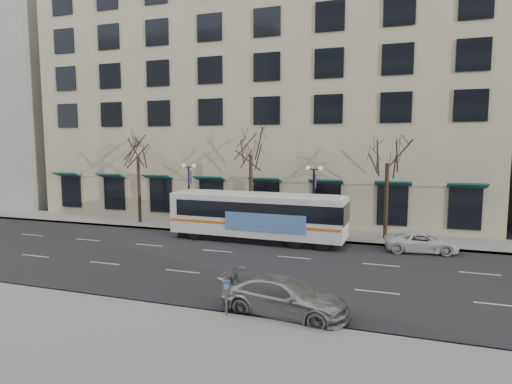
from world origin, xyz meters
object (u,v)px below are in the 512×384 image
at_px(tree_far_mid, 251,142).
at_px(white_pickup, 422,242).
at_px(tree_far_left, 138,145).
at_px(pay_station, 226,290).
at_px(lamp_post_left, 189,192).
at_px(lamp_post_right, 314,197).
at_px(city_bus, 258,215).
at_px(silver_car, 285,297).
at_px(tree_far_right, 388,149).

relative_size(tree_far_mid, white_pickup, 1.92).
distance_m(tree_far_left, pay_station, 22.42).
bearing_deg(tree_far_left, pay_station, -47.84).
height_order(lamp_post_left, white_pickup, lamp_post_left).
height_order(lamp_post_left, lamp_post_right, same).
height_order(tree_far_mid, city_bus, tree_far_mid).
bearing_deg(silver_car, lamp_post_right, 14.03).
bearing_deg(silver_car, pay_station, 125.98).
bearing_deg(tree_far_mid, lamp_post_left, -173.15).
distance_m(tree_far_mid, city_bus, 6.11).
height_order(tree_far_left, lamp_post_left, tree_far_left).
bearing_deg(tree_far_right, white_pickup, -48.80).
height_order(silver_car, white_pickup, silver_car).
distance_m(tree_far_left, tree_far_mid, 10.00).
height_order(tree_far_mid, tree_far_right, tree_far_mid).
xyz_separation_m(city_bus, pay_station, (3.01, -13.09, -0.69)).
relative_size(lamp_post_right, silver_car, 1.01).
xyz_separation_m(tree_far_left, lamp_post_left, (5.01, -0.60, -3.75)).
bearing_deg(lamp_post_left, city_bus, -20.15).
distance_m(tree_far_left, city_bus, 12.91).
bearing_deg(pay_station, tree_far_left, 108.65).
distance_m(tree_far_left, white_pickup, 23.24).
distance_m(tree_far_left, tree_far_right, 20.00).
bearing_deg(lamp_post_left, tree_far_mid, 6.85).
xyz_separation_m(tree_far_mid, city_bus, (1.57, -3.01, -5.08)).
xyz_separation_m(tree_far_right, city_bus, (-8.43, -3.01, -4.59)).
xyz_separation_m(lamp_post_left, pay_station, (9.57, -15.50, -1.80)).
distance_m(lamp_post_right, white_pickup, 7.89).
distance_m(tree_far_left, lamp_post_left, 6.29).
bearing_deg(pay_station, city_bus, 79.43).
bearing_deg(white_pickup, city_bus, 85.31).
xyz_separation_m(tree_far_right, white_pickup, (2.28, -2.60, -5.80)).
xyz_separation_m(tree_far_mid, lamp_post_left, (-4.99, -0.60, -3.96)).
bearing_deg(pay_station, tree_far_right, 47.88).
bearing_deg(tree_far_mid, tree_far_right, -0.00).
bearing_deg(lamp_post_left, pay_station, -58.31).
distance_m(city_bus, white_pickup, 10.78).
bearing_deg(pay_station, lamp_post_right, 64.90).
height_order(tree_far_left, city_bus, tree_far_left).
bearing_deg(silver_car, city_bus, 30.48).
xyz_separation_m(tree_far_left, lamp_post_right, (15.01, -0.60, -3.75)).
relative_size(tree_far_mid, lamp_post_left, 1.64).
xyz_separation_m(lamp_post_right, white_pickup, (7.27, -2.00, -2.32)).
bearing_deg(tree_far_right, silver_car, -102.70).
relative_size(tree_far_left, pay_station, 6.09).
relative_size(tree_far_left, silver_car, 1.61).
height_order(tree_far_right, pay_station, tree_far_right).
bearing_deg(tree_far_right, tree_far_left, 180.00).
height_order(tree_far_mid, pay_station, tree_far_mid).
relative_size(lamp_post_right, city_bus, 0.42).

